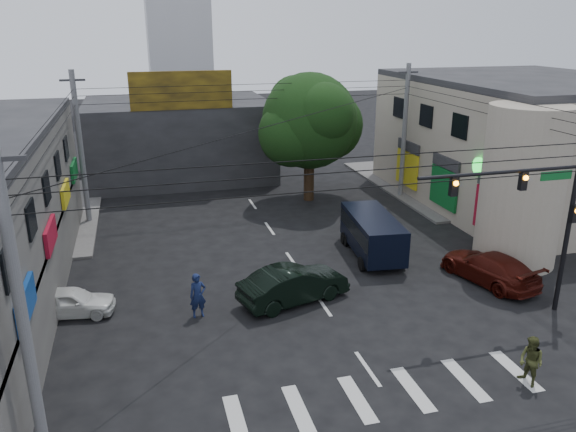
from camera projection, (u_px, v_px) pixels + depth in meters
name	position (u px, v px, depth m)	size (l,w,h in m)	color
ground	(339.00, 327.00, 22.68)	(160.00, 160.00, 0.00)	black
sidewalk_far_right	(477.00, 181.00, 43.56)	(16.00, 16.00, 0.15)	#514F4C
building_right	(526.00, 144.00, 37.73)	(14.00, 18.00, 8.00)	gray
corner_column	(522.00, 186.00, 27.77)	(4.00, 4.00, 8.00)	gray
building_far	(179.00, 139.00, 44.45)	(14.00, 10.00, 6.00)	#232326
billboard	(181.00, 90.00, 38.59)	(7.00, 0.30, 2.60)	olive
street_tree	(310.00, 121.00, 37.42)	(6.40, 6.40, 8.70)	black
traffic_gantry	(537.00, 205.00, 22.15)	(7.10, 0.35, 7.20)	black
utility_pole_near_left	(21.00, 311.00, 14.48)	(0.32, 0.32, 9.20)	#59595B
utility_pole_far_left	(81.00, 149.00, 33.19)	(0.32, 0.32, 9.20)	#59595B
utility_pole_far_right	(404.00, 132.00, 38.41)	(0.32, 0.32, 9.20)	#59595B
dark_sedan	(294.00, 284.00, 24.56)	(5.21, 3.01, 1.62)	black
white_compact	(70.00, 302.00, 23.45)	(3.81, 2.03, 1.23)	silver
maroon_sedan	(489.00, 267.00, 26.48)	(3.19, 5.40, 1.47)	#3D0E08
silver_minivan	(372.00, 238.00, 29.36)	(2.46, 4.78, 1.97)	gray
navy_van	(372.00, 236.00, 29.42)	(2.65, 5.63, 2.18)	black
traffic_officer	(198.00, 296.00, 23.22)	(0.77, 0.57, 1.92)	#121C40
pedestrian_olive	(531.00, 361.00, 18.81)	(0.81, 0.97, 1.78)	#393D1C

